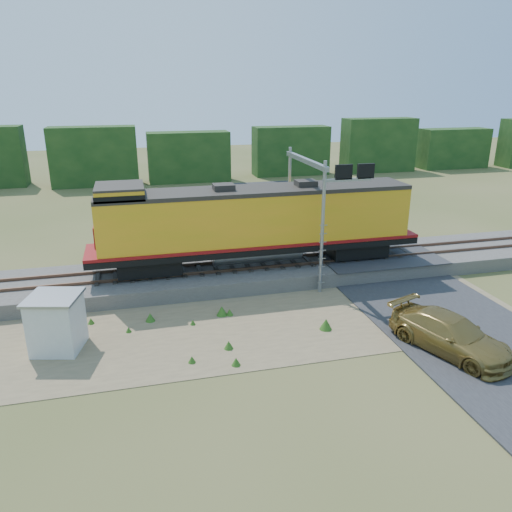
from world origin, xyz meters
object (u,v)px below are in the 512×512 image
object	(u,v)px
locomotive	(253,222)
car	(450,335)
signal_gantry	(315,187)
shed	(57,323)

from	to	relation	value
locomotive	car	xyz separation A→B (m)	(5.95, -9.94, -2.53)
car	signal_gantry	bearing A→B (deg)	84.74
signal_gantry	car	distance (m)	10.62
locomotive	shed	xyz separation A→B (m)	(-9.73, -5.81, -2.08)
signal_gantry	shed	bearing A→B (deg)	-158.50
shed	signal_gantry	distance (m)	14.61
shed	car	bearing A→B (deg)	-0.67
locomotive	shed	world-z (taller)	locomotive
shed	car	size ratio (longest dim) A/B	0.46
shed	signal_gantry	bearing A→B (deg)	35.57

